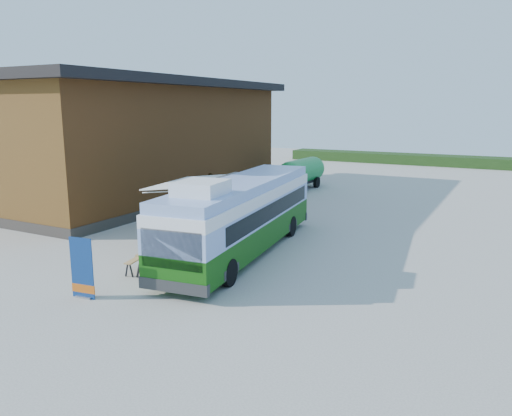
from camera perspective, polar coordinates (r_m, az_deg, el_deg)
The scene contains 10 objects.
ground at distance 19.43m, azimuth -7.41°, elevation -6.03°, with size 100.00×100.00×0.00m, color #BCB7AD.
barn at distance 32.98m, azimuth -12.44°, elevation 7.36°, with size 9.60×21.20×7.50m.
hedge at distance 53.38m, azimuth 24.98°, elevation 4.72°, with size 40.00×3.00×1.00m, color #264419.
bus at distance 19.91m, azimuth -1.65°, elevation -0.63°, with size 3.74×11.38×3.43m.
awning at distance 21.43m, azimuth -7.05°, elevation 2.48°, with size 3.06×4.41×0.51m.
banner at distance 16.35m, azimuth -19.23°, elevation -7.10°, with size 0.84×0.25×1.93m.
picnic_table at distance 18.08m, azimuth -11.84°, elevation -5.44°, with size 1.71×1.58×0.84m.
person_a at distance 30.50m, azimuth -5.20°, elevation 2.23°, with size 0.68×0.45×1.87m, color #999999.
person_b at distance 28.40m, azimuth -1.06°, elevation 1.41°, with size 0.82×0.64×1.68m, color #999999.
slurry_tanker at distance 35.88m, azimuth 5.26°, elevation 4.14°, with size 1.87×5.88×2.17m.
Camera 1 is at (10.85, -15.03, 5.83)m, focal length 35.00 mm.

